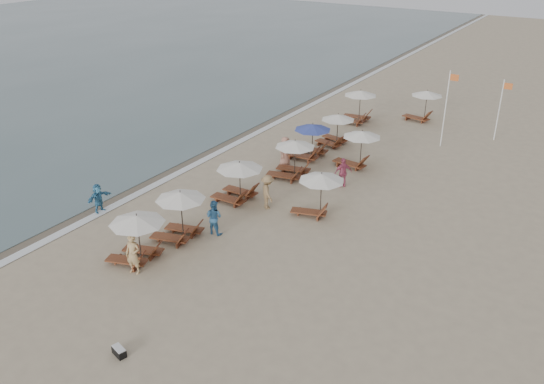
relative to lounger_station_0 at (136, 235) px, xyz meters
The scene contains 22 objects.
ground 6.97m from the lounger_station_0, 19.64° to the left, with size 160.00×160.00×0.00m, color tan.
wet_sand_band 13.76m from the lounger_station_0, 116.15° to the left, with size 3.20×140.00×0.01m, color #6B5E4C.
foam_line 13.24m from the lounger_station_0, 111.07° to the left, with size 0.50×140.00×0.02m, color white.
lounger_station_0 is the anchor object (origin of this frame).
lounger_station_1 2.42m from the lounger_station_0, 83.58° to the left, with size 2.49×2.24×2.39m.
lounger_station_2 7.03m from the lounger_station_0, 88.67° to the left, with size 2.60×2.40×2.15m.
lounger_station_3 11.15m from the lounger_station_0, 84.79° to the left, with size 2.61×2.25×2.21m.
lounger_station_4 14.22m from the lounger_station_0, 88.49° to the left, with size 2.74×2.24×2.18m.
lounger_station_5 17.10m from the lounger_station_0, 87.50° to the left, with size 2.45×2.15×2.07m.
lounger_station_6 22.01m from the lounger_station_0, 89.88° to the left, with size 2.66×2.33×2.39m.
inland_station_0 8.89m from the lounger_station_0, 59.89° to the left, with size 2.56×2.24×2.22m.
inland_station_1 14.76m from the lounger_station_0, 76.23° to the left, with size 2.72×2.24×2.22m.
inland_station_2 25.16m from the lounger_station_0, 81.07° to the left, with size 2.70×2.24×2.22m.
beachgoer_near 0.99m from the lounger_station_0, 54.53° to the right, with size 0.65×0.42×1.77m, color tan.
beachgoer_mid_a 3.88m from the lounger_station_0, 70.36° to the left, with size 0.81×0.63×1.67m, color teal.
beachgoer_mid_b 7.39m from the lounger_station_0, 74.40° to the left, with size 1.15×0.66×1.78m, color olive.
beachgoer_far_a 12.16m from the lounger_station_0, 70.43° to the left, with size 0.98×0.41×1.66m, color #B54867.
beachgoer_far_b 12.30m from the lounger_station_0, 90.40° to the left, with size 0.88×0.58×1.81m, color #AD725E.
waterline_walker 5.41m from the lounger_station_0, 154.60° to the left, with size 1.39×0.44×1.50m, color teal.
duffel_bag 5.97m from the lounger_station_0, 51.91° to the right, with size 0.61×0.42×0.31m.
flag_pole_near 21.64m from the lounger_station_0, 71.81° to the left, with size 0.60×0.08×4.90m.
flag_pole_far 25.37m from the lounger_station_0, 68.20° to the left, with size 0.60×0.08×4.07m.
Camera 1 is at (9.26, -16.63, 12.98)m, focal length 37.33 mm.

